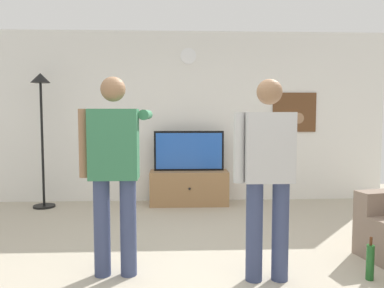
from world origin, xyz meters
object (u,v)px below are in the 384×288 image
at_px(beverage_bottle, 370,262).
at_px(television, 189,151).
at_px(person_standing_nearer_couch, 268,168).
at_px(tv_stand, 189,188).
at_px(floor_lamp, 41,112).
at_px(person_standing_nearer_lamp, 114,164).
at_px(wall_clock, 188,56).
at_px(framed_picture, 294,112).

bearing_deg(beverage_bottle, television, 116.94).
bearing_deg(person_standing_nearer_couch, television, 101.44).
bearing_deg(tv_stand, floor_lamp, -177.94).
distance_m(floor_lamp, person_standing_nearer_lamp, 2.92).
bearing_deg(television, beverage_bottle, -63.06).
height_order(tv_stand, person_standing_nearer_couch, person_standing_nearer_couch).
distance_m(television, wall_clock, 1.50).
xyz_separation_m(wall_clock, framed_picture, (1.71, 0.00, -0.88)).
distance_m(tv_stand, framed_picture, 2.09).
relative_size(wall_clock, floor_lamp, 0.13).
bearing_deg(beverage_bottle, tv_stand, 117.33).
bearing_deg(framed_picture, floor_lamp, -174.52).
bearing_deg(floor_lamp, wall_clock, 9.57).
bearing_deg(framed_picture, wall_clock, -179.83).
bearing_deg(person_standing_nearer_lamp, framed_picture, 49.63).
xyz_separation_m(floor_lamp, person_standing_nearer_lamp, (1.46, -2.49, -0.46)).
bearing_deg(television, framed_picture, 8.27).
height_order(television, framed_picture, framed_picture).
relative_size(television, framed_picture, 1.53).
bearing_deg(floor_lamp, framed_picture, 5.48).
xyz_separation_m(person_standing_nearer_couch, beverage_bottle, (0.87, -0.05, -0.80)).
xyz_separation_m(tv_stand, floor_lamp, (-2.18, -0.08, 1.16)).
height_order(floor_lamp, beverage_bottle, floor_lamp).
xyz_separation_m(tv_stand, person_standing_nearer_couch, (0.56, -2.73, 0.69)).
distance_m(framed_picture, beverage_bottle, 3.33).
height_order(floor_lamp, person_standing_nearer_couch, floor_lamp).
xyz_separation_m(framed_picture, beverage_bottle, (-0.28, -3.07, -1.27)).
bearing_deg(person_standing_nearer_lamp, floor_lamp, 120.29).
xyz_separation_m(television, framed_picture, (1.71, 0.25, 0.59)).
height_order(wall_clock, framed_picture, wall_clock).
xyz_separation_m(television, wall_clock, (0.00, 0.24, 1.48)).
height_order(tv_stand, framed_picture, framed_picture).
height_order(floor_lamp, person_standing_nearer_lamp, floor_lamp).
bearing_deg(floor_lamp, person_standing_nearer_couch, -43.96).
bearing_deg(person_standing_nearer_couch, person_standing_nearer_lamp, 173.22).
bearing_deg(wall_clock, person_standing_nearer_lamp, -104.26).
bearing_deg(framed_picture, tv_stand, -170.21).
height_order(framed_picture, floor_lamp, floor_lamp).
distance_m(tv_stand, person_standing_nearer_couch, 2.87).
bearing_deg(person_standing_nearer_couch, floor_lamp, 136.04).
distance_m(floor_lamp, beverage_bottle, 4.69).
height_order(wall_clock, floor_lamp, wall_clock).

